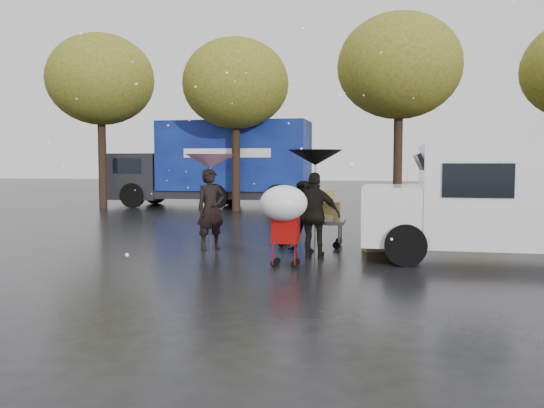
% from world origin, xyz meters
% --- Properties ---
extents(ground, '(90.00, 90.00, 0.00)m').
position_xyz_m(ground, '(0.00, 0.00, 0.00)').
color(ground, black).
rests_on(ground, ground).
extents(person_pink, '(0.75, 0.72, 1.72)m').
position_xyz_m(person_pink, '(-1.53, 0.57, 0.86)').
color(person_pink, black).
rests_on(person_pink, ground).
extents(person_middle, '(0.73, 0.58, 1.48)m').
position_xyz_m(person_middle, '(0.49, 0.65, 0.74)').
color(person_middle, black).
rests_on(person_middle, ground).
extents(person_black, '(0.99, 0.43, 1.67)m').
position_xyz_m(person_black, '(0.79, -0.07, 0.84)').
color(person_black, black).
rests_on(person_black, ground).
extents(umbrella_pink, '(1.08, 1.08, 2.03)m').
position_xyz_m(umbrella_pink, '(-1.53, 0.57, 1.88)').
color(umbrella_pink, '#4C4C4C').
rests_on(umbrella_pink, ground).
extents(umbrella_black, '(1.07, 1.07, 2.10)m').
position_xyz_m(umbrella_black, '(0.79, -0.07, 1.95)').
color(umbrella_black, '#4C4C4C').
rests_on(umbrella_black, ground).
extents(vendor_cart, '(1.52, 0.80, 1.27)m').
position_xyz_m(vendor_cart, '(0.58, 1.46, 0.73)').
color(vendor_cart, slate).
rests_on(vendor_cart, ground).
extents(shopping_cart, '(0.84, 0.84, 1.46)m').
position_xyz_m(shopping_cart, '(0.38, -1.22, 1.06)').
color(shopping_cart, '#9F0909').
rests_on(shopping_cart, ground).
extents(white_van, '(4.91, 2.18, 2.20)m').
position_xyz_m(white_van, '(4.31, 0.33, 1.16)').
color(white_van, white).
rests_on(white_van, ground).
extents(blue_truck, '(8.30, 2.60, 3.50)m').
position_xyz_m(blue_truck, '(-4.82, 11.69, 1.76)').
color(blue_truck, navy).
rests_on(blue_truck, ground).
extents(box_ground_near, '(0.58, 0.52, 0.44)m').
position_xyz_m(box_ground_near, '(1.93, 1.07, 0.22)').
color(box_ground_near, '#9C8044').
rests_on(box_ground_near, ground).
extents(box_ground_far, '(0.53, 0.48, 0.34)m').
position_xyz_m(box_ground_far, '(2.44, 2.01, 0.17)').
color(box_ground_far, '#9C8044').
rests_on(box_ground_far, ground).
extents(yellow_taxi, '(4.16, 2.99, 1.31)m').
position_xyz_m(yellow_taxi, '(5.61, 10.95, 0.66)').
color(yellow_taxi, yellow).
rests_on(yellow_taxi, ground).
extents(tree_row, '(21.60, 4.40, 7.12)m').
position_xyz_m(tree_row, '(-0.47, 10.00, 5.02)').
color(tree_row, black).
rests_on(tree_row, ground).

